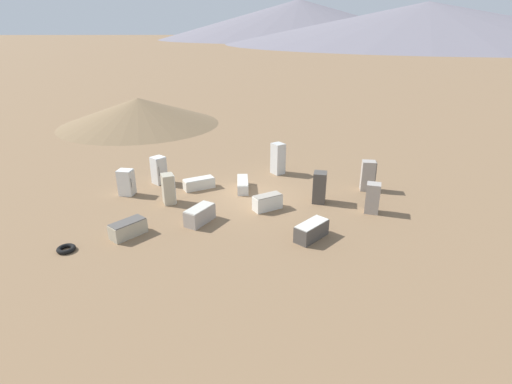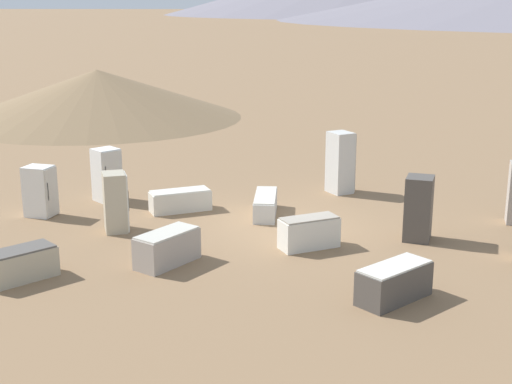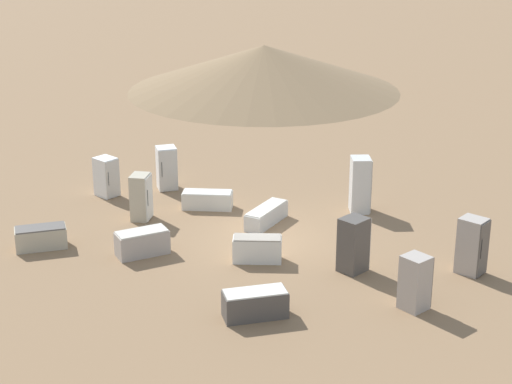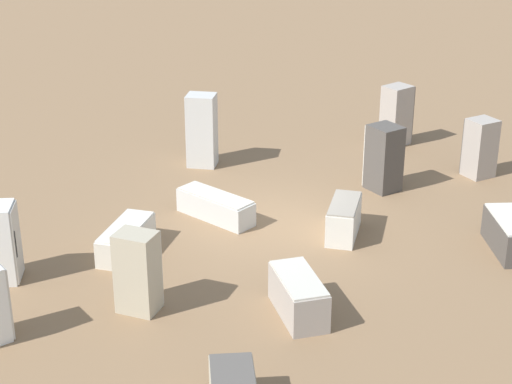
{
  "view_description": "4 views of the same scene",
  "coord_description": "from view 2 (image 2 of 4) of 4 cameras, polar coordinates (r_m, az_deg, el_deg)",
  "views": [
    {
      "loc": [
        -19.76,
        0.88,
        8.48
      ],
      "look_at": [
        -1.18,
        0.0,
        0.78
      ],
      "focal_mm": 28.0,
      "sensor_mm": 36.0,
      "label": 1
    },
    {
      "loc": [
        -18.18,
        -0.23,
        5.88
      ],
      "look_at": [
        -1.43,
        0.76,
        1.36
      ],
      "focal_mm": 50.0,
      "sensor_mm": 36.0,
      "label": 2
    },
    {
      "loc": [
        -21.9,
        -12.04,
        10.71
      ],
      "look_at": [
        -0.93,
        -0.15,
        1.92
      ],
      "focal_mm": 60.0,
      "sensor_mm": 36.0,
      "label": 3
    },
    {
      "loc": [
        -11.18,
        13.49,
        8.26
      ],
      "look_at": [
        0.08,
        0.47,
        0.9
      ],
      "focal_mm": 60.0,
      "sensor_mm": 36.0,
      "label": 4
    }
  ],
  "objects": [
    {
      "name": "discarded_fridge_9",
      "position": [
        18.39,
        12.88,
        -1.28
      ],
      "size": [
        0.92,
        0.83,
        1.64
      ],
      "rotation": [
        0.0,
        0.0,
        4.45
      ],
      "color": "#4C4742",
      "rests_on": "ground_plane"
    },
    {
      "name": "discarded_fridge_3",
      "position": [
        20.84,
        -16.89,
        0.06
      ],
      "size": [
        0.77,
        0.89,
        1.43
      ],
      "rotation": [
        0.0,
        0.0,
        2.92
      ],
      "color": "white",
      "rests_on": "ground_plane"
    },
    {
      "name": "discarded_fridge_7",
      "position": [
        17.5,
        4.27,
        -3.25
      ],
      "size": [
        1.2,
        1.56,
        0.78
      ],
      "rotation": [
        0.0,
        0.0,
        0.48
      ],
      "color": "silver",
      "rests_on": "ground_plane"
    },
    {
      "name": "discarded_fridge_10",
      "position": [
        16.52,
        -7.11,
        -4.46
      ],
      "size": [
        1.69,
        1.44,
        0.78
      ],
      "rotation": [
        0.0,
        0.0,
        0.99
      ],
      "color": "#A89E93",
      "rests_on": "ground_plane"
    },
    {
      "name": "dirt_mound",
      "position": [
        37.77,
        -12.52,
        7.67
      ],
      "size": [
        14.73,
        14.73,
        2.48
      ],
      "color": "#7F6647",
      "rests_on": "ground_plane"
    },
    {
      "name": "discarded_fridge_2",
      "position": [
        14.75,
        10.99,
        -7.13
      ],
      "size": [
        1.65,
        1.67,
        0.75
      ],
      "rotation": [
        0.0,
        0.0,
        3.91
      ],
      "color": "#4C4742",
      "rests_on": "ground_plane"
    },
    {
      "name": "ground_plane",
      "position": [
        19.11,
        2.52,
        -2.85
      ],
      "size": [
        1000.0,
        1000.0,
        0.0
      ],
      "primitive_type": "plane",
      "color": "#846647"
    },
    {
      "name": "discarded_fridge_5",
      "position": [
        18.96,
        -11.17,
        -0.8
      ],
      "size": [
        0.87,
        0.8,
        1.57
      ],
      "rotation": [
        0.0,
        0.0,
        3.48
      ],
      "color": "#B2A88E",
      "rests_on": "ground_plane"
    },
    {
      "name": "discarded_fridge_6",
      "position": [
        22.51,
        6.78,
        2.36
      ],
      "size": [
        0.96,
        0.94,
        1.93
      ],
      "rotation": [
        0.0,
        0.0,
        3.69
      ],
      "color": "silver",
      "rests_on": "ground_plane"
    },
    {
      "name": "discarded_fridge_4",
      "position": [
        21.92,
        -11.84,
        1.35
      ],
      "size": [
        0.98,
        0.98,
        1.6
      ],
      "rotation": [
        0.0,
        0.0,
        2.37
      ],
      "color": "white",
      "rests_on": "ground_plane"
    },
    {
      "name": "discarded_fridge_1",
      "position": [
        20.63,
        -6.08,
        -0.68
      ],
      "size": [
        1.32,
        1.84,
        0.61
      ],
      "rotation": [
        0.0,
        0.0,
        3.58
      ],
      "color": "beige",
      "rests_on": "ground_plane"
    },
    {
      "name": "discarded_fridge_0",
      "position": [
        16.33,
        -18.4,
        -5.53
      ],
      "size": [
        1.59,
        1.57,
        0.7
      ],
      "rotation": [
        0.0,
        0.0,
        0.8
      ],
      "color": "#B2A88E",
      "rests_on": "ground_plane"
    },
    {
      "name": "discarded_fridge_11",
      "position": [
        20.15,
        0.76,
        -1.02
      ],
      "size": [
        1.95,
        0.6,
        0.59
      ],
      "rotation": [
        0.0,
        0.0,
        4.71
      ],
      "color": "silver",
      "rests_on": "ground_plane"
    }
  ]
}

